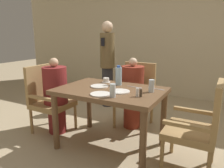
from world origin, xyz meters
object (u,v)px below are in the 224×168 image
object	(u,v)px
plate_main_left	(100,86)
plate_main_right	(120,91)
chair_left_side	(48,97)
teacup_with_saucer	(106,80)
standing_host	(107,62)
diner_in_left_chair	(56,95)
diner_in_far_chair	(132,93)
glass_tall_mid	(151,86)
glass_tall_near	(113,91)
plate_dessert_center	(100,94)
chair_right_side	(200,125)
chair_far_side	(136,93)
water_bottle	(119,76)

from	to	relation	value
plate_main_left	plate_main_right	bearing A→B (deg)	-16.80
chair_left_side	teacup_with_saucer	size ratio (longest dim) A/B	8.26
standing_host	plate_main_left	size ratio (longest dim) A/B	7.18
diner_in_left_chair	plate_main_right	distance (m)	1.03
chair_left_side	diner_in_far_chair	world-z (taller)	diner_in_far_chair
plate_main_left	glass_tall_mid	xyz separation A→B (m)	(0.63, 0.06, 0.06)
plate_main_right	glass_tall_near	bearing A→B (deg)	-83.50
diner_in_left_chair	teacup_with_saucer	world-z (taller)	diner_in_left_chair
teacup_with_saucer	diner_in_left_chair	bearing A→B (deg)	-156.81
plate_main_left	plate_dessert_center	size ratio (longest dim) A/B	1.00
plate_dessert_center	glass_tall_mid	world-z (taller)	glass_tall_mid
glass_tall_near	standing_host	bearing A→B (deg)	121.32
chair_left_side	diner_in_far_chair	bearing A→B (deg)	33.33
plate_main_right	teacup_with_saucer	distance (m)	0.50
diner_in_far_chair	chair_right_side	world-z (taller)	diner_in_far_chair
plate_main_right	plate_dessert_center	xyz separation A→B (m)	(-0.13, -0.20, 0.00)
chair_right_side	glass_tall_near	world-z (taller)	chair_right_side
chair_far_side	plate_main_left	bearing A→B (deg)	-102.38
standing_host	glass_tall_mid	size ratio (longest dim) A/B	11.33
plate_dessert_center	teacup_with_saucer	size ratio (longest dim) A/B	1.94
chair_far_side	plate_main_right	xyz separation A→B (m)	(0.16, -0.86, 0.24)
plate_main_left	teacup_with_saucer	distance (m)	0.24
glass_tall_near	chair_right_side	bearing A→B (deg)	18.98
diner_in_far_chair	glass_tall_near	bearing A→B (deg)	-78.98
water_bottle	plate_dessert_center	bearing A→B (deg)	-86.23
chair_far_side	diner_in_far_chair	bearing A→B (deg)	-90.00
diner_in_far_chair	glass_tall_mid	bearing A→B (deg)	-50.32
diner_in_far_chair	teacup_with_saucer	xyz separation A→B (m)	(-0.21, -0.38, 0.23)
diner_in_far_chair	chair_far_side	bearing A→B (deg)	90.00
chair_left_side	chair_right_side	size ratio (longest dim) A/B	1.00
diner_in_left_chair	chair_right_side	world-z (taller)	diner_in_left_chair
chair_left_side	plate_main_left	size ratio (longest dim) A/B	4.25
chair_left_side	glass_tall_near	xyz separation A→B (m)	(1.17, -0.28, 0.31)
diner_in_left_chair	glass_tall_mid	xyz separation A→B (m)	(1.31, 0.10, 0.26)
plate_main_right	water_bottle	xyz separation A→B (m)	(-0.16, 0.29, 0.11)
diner_in_left_chair	chair_right_side	bearing A→B (deg)	-0.00
chair_right_side	standing_host	xyz separation A→B (m)	(-1.79, 1.33, 0.35)
diner_in_far_chair	teacup_with_saucer	bearing A→B (deg)	-119.27
chair_right_side	standing_host	distance (m)	2.26
plate_dessert_center	glass_tall_near	size ratio (longest dim) A/B	1.58
plate_dessert_center	glass_tall_near	xyz separation A→B (m)	(0.16, -0.02, 0.06)
glass_tall_mid	chair_right_side	bearing A→B (deg)	-10.48
chair_right_side	glass_tall_mid	world-z (taller)	chair_right_side
chair_far_side	standing_host	distance (m)	1.02
chair_left_side	chair_right_side	xyz separation A→B (m)	(1.98, 0.00, 0.00)
glass_tall_near	water_bottle	bearing A→B (deg)	110.51
water_bottle	glass_tall_mid	xyz separation A→B (m)	(0.47, -0.13, -0.04)
chair_far_side	glass_tall_mid	size ratio (longest dim) A/B	6.71
standing_host	plate_dessert_center	world-z (taller)	standing_host
chair_left_side	standing_host	size ratio (longest dim) A/B	0.59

